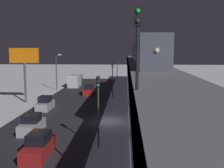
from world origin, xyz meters
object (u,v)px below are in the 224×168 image
Objects in this scene: rail_signal at (138,34)px; traffic_light_mid at (113,74)px; sedan_silver at (32,125)px; traffic_light_far at (117,66)px; sedan_red_3 at (39,146)px; sedan_silver_2 at (45,104)px; traffic_light_near at (98,101)px; commercial_billboard at (24,61)px; box_truck at (75,81)px; subway_train at (144,50)px; sedan_red at (89,91)px.

traffic_light_mid is at bearing -85.25° from rail_signal.
sedan_silver is 47.70m from traffic_light_far.
sedan_red_3 is 0.74× the size of traffic_light_far.
rail_signal is at bearing 115.95° from sedan_silver_2.
traffic_light_far is at bearing -104.42° from sedan_silver_2.
traffic_light_near is at bearing 150.96° from sedan_silver.
traffic_light_far is 0.72× the size of commercial_billboard.
traffic_light_far reaches higher than box_truck.
subway_train is 28.96m from rail_signal.
rail_signal is 19.83m from sedan_silver.
sedan_red is 0.45× the size of commercial_billboard.
traffic_light_mid is at bearing -53.89° from subway_train.
rail_signal is at bearing 94.75° from traffic_light_mid.
sedan_silver_2 is 14.50m from traffic_light_mid.
sedan_silver_2 is 0.63× the size of traffic_light_mid.
sedan_silver_2 is 0.86× the size of sedan_red_3.
sedan_red_3 is 24.92m from commercial_billboard.
traffic_light_far reaches higher than sedan_red.
subway_train is 9.10× the size of sedan_silver_2.
sedan_red is 14.01m from sedan_silver_2.
traffic_light_mid is at bearing -90.00° from traffic_light_near.
sedan_silver_2 is at bearing 14.22° from subway_train.
sedan_red is at bearing -109.16° from sedan_silver_2.
traffic_light_mid is at bearing 123.41° from box_truck.
subway_train is 9.22× the size of rail_signal.
sedan_silver is at bearing -29.04° from traffic_light_near.
commercial_billboard is at bearing -60.72° from rail_signal.
sedan_silver is 0.66× the size of traffic_light_far.
subway_train is 19.26m from commercial_billboard.
sedan_red is (7.68, -38.46, -8.72)m from rail_signal.
box_truck is at bearing -102.91° from commercial_billboard.
sedan_silver is 18.27m from commercial_billboard.
commercial_billboard is at bearing -67.68° from sedan_silver.
traffic_light_mid is (5.07, -6.95, -4.36)m from subway_train.
rail_signal reaches higher than traffic_light_near.
subway_train is 4.98× the size of box_truck.
sedan_red is 0.63× the size of traffic_light_mid.
box_truck is (2.00, -35.81, 0.55)m from sedan_silver.
box_truck is at bearing -76.63° from traffic_light_near.
sedan_red is 24.22m from sedan_silver.
traffic_light_mid is 15.30m from commercial_billboard.
traffic_light_near is at bearing 124.93° from commercial_billboard.
subway_train reaches higher than sedan_silver_2.
sedan_red and sedan_silver have the same top height.
rail_signal reaches higher than traffic_light_mid.
traffic_light_mid is (-4.70, -27.75, 3.40)m from sedan_red_3.
traffic_light_mid reaches higher than sedan_silver_2.
traffic_light_far is (-4.70, -53.33, 3.40)m from sedan_red_3.
traffic_light_near reaches higher than sedan_red_3.
sedan_silver_2 is 0.63× the size of traffic_light_near.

